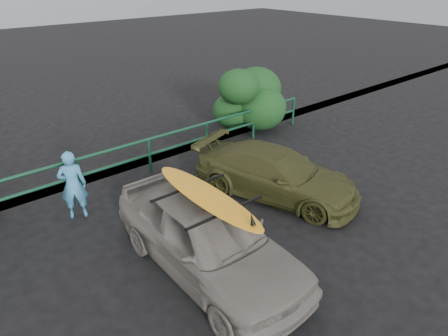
# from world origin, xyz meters

# --- Properties ---
(ground) EXTENTS (80.00, 80.00, 0.00)m
(ground) POSITION_xyz_m (0.00, 0.00, 0.00)
(ground) COLOR black
(guardrail) EXTENTS (14.00, 0.08, 1.04)m
(guardrail) POSITION_xyz_m (0.00, 5.00, 0.52)
(guardrail) COLOR #13422A
(guardrail) RESTS_ON ground
(shrub_right) EXTENTS (3.20, 2.40, 2.09)m
(shrub_right) POSITION_xyz_m (5.00, 5.50, 1.04)
(shrub_right) COLOR #174019
(shrub_right) RESTS_ON ground
(sedan) EXTENTS (1.87, 4.52, 1.53)m
(sedan) POSITION_xyz_m (-0.24, 0.74, 0.76)
(sedan) COLOR slate
(sedan) RESTS_ON ground
(olive_vehicle) EXTENTS (2.95, 4.52, 1.22)m
(olive_vehicle) POSITION_xyz_m (2.79, 1.87, 0.61)
(olive_vehicle) COLOR #3B3D1B
(olive_vehicle) RESTS_ON ground
(man) EXTENTS (0.71, 0.60, 1.66)m
(man) POSITION_xyz_m (-1.47, 4.12, 0.83)
(man) COLOR teal
(man) RESTS_ON ground
(roof_rack) EXTENTS (1.64, 1.16, 0.05)m
(roof_rack) POSITION_xyz_m (-0.24, 0.74, 1.56)
(roof_rack) COLOR black
(roof_rack) RESTS_ON sedan
(surfboard) EXTENTS (0.64, 2.89, 0.09)m
(surfboard) POSITION_xyz_m (-0.24, 0.74, 1.63)
(surfboard) COLOR orange
(surfboard) RESTS_ON roof_rack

